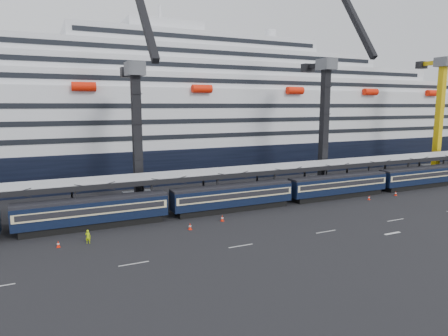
{
  "coord_description": "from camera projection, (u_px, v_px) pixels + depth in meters",
  "views": [
    {
      "loc": [
        -33.88,
        -41.98,
        15.63
      ],
      "look_at": [
        -9.5,
        10.0,
        6.56
      ],
      "focal_mm": 32.0,
      "sensor_mm": 36.0,
      "label": 1
    }
  ],
  "objects": [
    {
      "name": "ground",
      "position": [
        318.0,
        221.0,
        54.19
      ],
      "size": [
        260.0,
        260.0,
        0.0
      ],
      "primitive_type": "plane",
      "color": "black",
      "rests_on": "ground"
    },
    {
      "name": "lane_markings",
      "position": [
        393.0,
        224.0,
        52.93
      ],
      "size": [
        111.0,
        4.27,
        0.02
      ],
      "color": "beige",
      "rests_on": "ground"
    },
    {
      "name": "train",
      "position": [
        253.0,
        194.0,
        60.84
      ],
      "size": [
        133.05,
        3.0,
        4.05
      ],
      "color": "black",
      "rests_on": "ground"
    },
    {
      "name": "canopy",
      "position": [
        266.0,
        169.0,
        65.89
      ],
      "size": [
        130.0,
        6.25,
        5.53
      ],
      "color": "#A1A3A9",
      "rests_on": "ground"
    },
    {
      "name": "cruise_ship",
      "position": [
        191.0,
        119.0,
        92.94
      ],
      "size": [
        214.09,
        28.84,
        34.0
      ],
      "color": "black",
      "rests_on": "ground"
    },
    {
      "name": "crane_dark_near",
      "position": [
        138.0,
        130.0,
        60.57
      ],
      "size": [
        4.5,
        17.75,
        35.08
      ],
      "color": "#474A4F",
      "rests_on": "ground"
    },
    {
      "name": "crane_dark_mid",
      "position": [
        326.0,
        117.0,
        74.13
      ],
      "size": [
        4.5,
        18.24,
        39.64
      ],
      "color": "#474A4F",
      "rests_on": "ground"
    },
    {
      "name": "crane_yellow_near",
      "position": [
        442.0,
        111.0,
        88.62
      ],
      "size": [
        4.5,
        20.12,
        40.16
      ],
      "color": "#474A4F",
      "rests_on": "ground"
    },
    {
      "name": "worker",
      "position": [
        88.0,
        237.0,
        45.43
      ],
      "size": [
        0.7,
        0.59,
        1.61
      ],
      "primitive_type": "imported",
      "rotation": [
        0.0,
        0.0,
        2.72
      ],
      "color": "#BCE20B",
      "rests_on": "ground"
    },
    {
      "name": "traffic_cone_b",
      "position": [
        58.0,
        244.0,
        44.26
      ],
      "size": [
        0.38,
        0.38,
        0.76
      ],
      "color": "#FF2008",
      "rests_on": "ground"
    },
    {
      "name": "traffic_cone_c",
      "position": [
        190.0,
        226.0,
        50.57
      ],
      "size": [
        0.43,
        0.43,
        0.86
      ],
      "color": "#FF2008",
      "rests_on": "ground"
    },
    {
      "name": "traffic_cone_d",
      "position": [
        222.0,
        218.0,
        54.24
      ],
      "size": [
        0.43,
        0.43,
        0.86
      ],
      "color": "#FF2008",
      "rests_on": "ground"
    },
    {
      "name": "traffic_cone_e",
      "position": [
        369.0,
        198.0,
        66.49
      ],
      "size": [
        0.37,
        0.37,
        0.74
      ],
      "color": "#FF2008",
      "rests_on": "ground"
    },
    {
      "name": "traffic_cone_f",
      "position": [
        396.0,
        193.0,
        69.59
      ],
      "size": [
        0.41,
        0.41,
        0.81
      ],
      "color": "#FF2008",
      "rests_on": "ground"
    }
  ]
}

